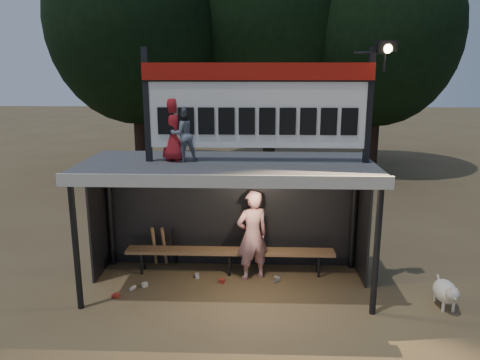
# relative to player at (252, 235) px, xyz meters

# --- Properties ---
(ground) EXTENTS (80.00, 80.00, 0.00)m
(ground) POSITION_rel_player_xyz_m (-0.43, -0.34, -0.86)
(ground) COLOR brown
(ground) RESTS_ON ground
(player) EXTENTS (0.74, 0.63, 1.72)m
(player) POSITION_rel_player_xyz_m (0.00, 0.00, 0.00)
(player) COLOR white
(player) RESTS_ON ground
(child_a) EXTENTS (0.57, 0.52, 0.95)m
(child_a) POSITION_rel_player_xyz_m (-1.18, -0.33, 1.93)
(child_a) COLOR gray
(child_a) RESTS_ON dugout_shelter
(child_b) EXTENTS (0.64, 0.56, 1.10)m
(child_b) POSITION_rel_player_xyz_m (-1.35, -0.29, 2.01)
(child_b) COLOR maroon
(child_b) RESTS_ON dugout_shelter
(dugout_shelter) EXTENTS (5.10, 2.08, 2.32)m
(dugout_shelter) POSITION_rel_player_xyz_m (-0.43, -0.10, 0.99)
(dugout_shelter) COLOR #434346
(dugout_shelter) RESTS_ON ground
(scoreboard_assembly) EXTENTS (4.10, 0.27, 1.99)m
(scoreboard_assembly) POSITION_rel_player_xyz_m (0.13, -0.35, 2.47)
(scoreboard_assembly) COLOR black
(scoreboard_assembly) RESTS_ON dugout_shelter
(bench) EXTENTS (4.00, 0.35, 0.48)m
(bench) POSITION_rel_player_xyz_m (-0.43, 0.21, -0.43)
(bench) COLOR #946D46
(bench) RESTS_ON ground
(tree_left) EXTENTS (6.46, 6.46, 9.27)m
(tree_left) POSITION_rel_player_xyz_m (-4.43, 9.66, 4.66)
(tree_left) COLOR black
(tree_left) RESTS_ON ground
(tree_mid) EXTENTS (7.22, 7.22, 10.36)m
(tree_mid) POSITION_rel_player_xyz_m (0.57, 11.16, 5.31)
(tree_mid) COLOR black
(tree_mid) RESTS_ON ground
(tree_right) EXTENTS (6.08, 6.08, 8.72)m
(tree_right) POSITION_rel_player_xyz_m (4.57, 10.16, 4.33)
(tree_right) COLOR black
(tree_right) RESTS_ON ground
(dog) EXTENTS (0.36, 0.81, 0.49)m
(dog) POSITION_rel_player_xyz_m (3.22, -1.00, -0.58)
(dog) COLOR white
(dog) RESTS_ON ground
(bats) EXTENTS (0.47, 0.32, 0.84)m
(bats) POSITION_rel_player_xyz_m (-1.76, 0.48, -0.43)
(bats) COLOR #A47D4C
(bats) RESTS_ON ground
(litter) EXTENTS (2.99, 0.94, 0.08)m
(litter) POSITION_rel_player_xyz_m (-1.19, -0.40, -0.82)
(litter) COLOR red
(litter) RESTS_ON ground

